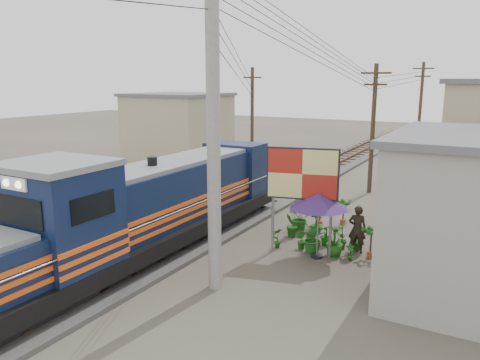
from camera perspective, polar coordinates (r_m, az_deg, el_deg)
The scene contains 14 objects.
ground at distance 16.90m, azimuth -12.34°, elevation -9.55°, with size 120.00×120.00×0.00m, color #473F35.
ballast at distance 24.84m, azimuth 3.05°, elevation -2.04°, with size 3.60×70.00×0.16m, color #595651.
track at distance 24.80m, azimuth 3.06°, elevation -1.64°, with size 1.15×70.00×0.12m.
locomotive at distance 16.65m, azimuth -11.67°, elevation -3.73°, with size 2.84×15.47×3.83m.
utility_pole_main at distance 13.25m, azimuth -3.28°, elevation 7.07°, with size 0.40×0.40×10.00m.
wooden_pole_mid at distance 26.46m, azimuth 15.89°, elevation 6.31°, with size 1.60×0.24×7.00m.
wooden_pole_far at distance 40.11m, azimuth 21.11°, elevation 8.17°, with size 1.60×0.24×7.50m.
wooden_pole_left at distance 33.57m, azimuth 1.49°, elevation 7.91°, with size 1.60×0.24×7.00m.
power_lines at distance 22.85m, azimuth 1.20°, elevation 15.66°, with size 9.65×19.00×3.30m.
shophouse_left at distance 34.64m, azimuth -7.47°, elevation 6.17°, with size 6.30×6.30×5.20m.
billboard at distance 16.37m, azimuth 7.63°, elevation 0.44°, with size 2.46×0.74×3.88m.
market_umbrella at distance 16.36m, azimuth 9.56°, elevation -2.57°, with size 2.15×2.15×2.34m.
vendor at distance 17.47m, azimuth 14.11°, elevation -5.83°, with size 0.65×0.42×1.77m, color black.
plant_nursery at distance 18.20m, azimuth 9.00°, elevation -6.18°, with size 3.60×3.21×1.10m.
Camera 1 is at (10.59, -11.63, 6.18)m, focal length 35.00 mm.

